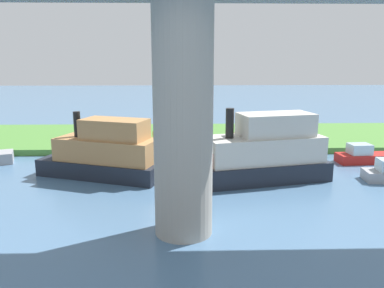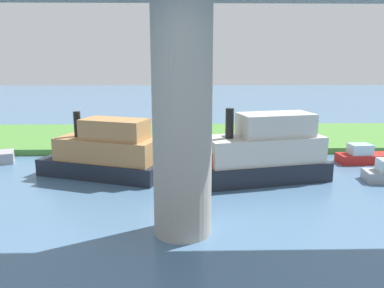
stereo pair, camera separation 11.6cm
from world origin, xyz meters
name	(u,v)px [view 2 (the right image)]	position (x,y,z in m)	size (l,w,h in m)	color
ground_plane	(186,155)	(0.00, 0.00, 0.00)	(160.00, 160.00, 0.00)	#4C7093
grassy_bank	(185,137)	(0.00, -6.00, 0.25)	(80.00, 12.00, 0.50)	#4C8438
bridge_pylon	(182,122)	(0.24, 14.06, 4.96)	(2.52, 2.52, 9.92)	#9E998E
person_on_bank	(155,137)	(2.49, -1.38, 1.20)	(0.39, 0.39, 1.39)	#2D334C
mooring_post	(235,139)	(-4.07, -1.18, 1.03)	(0.20, 0.20, 1.07)	brown
houseboat_blue	(261,154)	(-4.68, 6.60, 1.71)	(9.49, 4.93, 4.62)	#1E232D
motorboat_red	(105,153)	(5.26, 5.59, 1.55)	(8.61, 5.33, 4.18)	#1E232D
pontoon_yellow	(365,156)	(-13.18, 2.65, 0.50)	(4.33, 1.79, 1.41)	red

